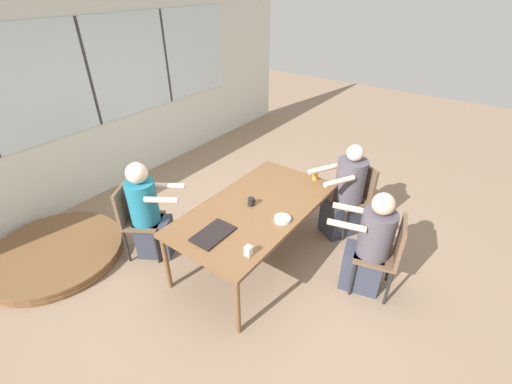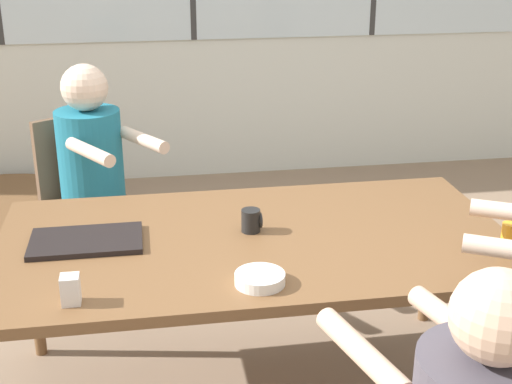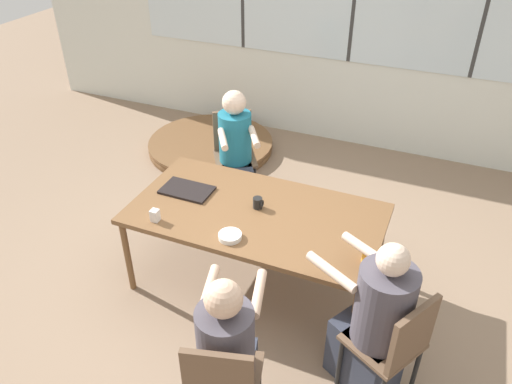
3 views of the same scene
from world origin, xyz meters
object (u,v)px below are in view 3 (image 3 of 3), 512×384
(chair_for_man_teal_shirt, at_px, (222,383))
(coffee_mug, at_px, (258,203))
(folded_table_stack, at_px, (211,145))
(chair_for_man_blue_shirt, at_px, (234,147))
(juice_glass, at_px, (366,256))
(milk_carton_small, at_px, (155,215))
(person_man_blue_shirt, at_px, (236,155))
(person_man_teal_shirt, at_px, (228,359))
(person_woman_green_shirt, at_px, (374,325))
(chair_for_woman_green_shirt, at_px, (396,342))
(bowl_white_shallow, at_px, (230,236))

(chair_for_man_teal_shirt, bearing_deg, coffee_mug, 89.71)
(folded_table_stack, bearing_deg, chair_for_man_blue_shirt, -47.86)
(juice_glass, relative_size, folded_table_stack, 0.06)
(chair_for_man_teal_shirt, relative_size, milk_carton_small, 9.45)
(person_man_blue_shirt, bearing_deg, person_man_teal_shirt, 81.39)
(person_man_blue_shirt, bearing_deg, milk_carton_small, 57.70)
(person_woman_green_shirt, bearing_deg, chair_for_man_blue_shirt, 74.76)
(chair_for_man_teal_shirt, xyz_separation_m, person_woman_green_shirt, (0.69, 0.73, -0.01))
(chair_for_man_blue_shirt, relative_size, person_woman_green_shirt, 0.75)
(chair_for_woman_green_shirt, bearing_deg, chair_for_man_blue_shirt, 75.73)
(juice_glass, height_order, bowl_white_shallow, juice_glass)
(folded_table_stack, bearing_deg, chair_for_woman_green_shirt, -44.69)
(chair_for_man_blue_shirt, relative_size, coffee_mug, 10.15)
(chair_for_man_teal_shirt, bearing_deg, chair_for_woman_green_shirt, 22.89)
(coffee_mug, xyz_separation_m, bowl_white_shallow, (-0.04, -0.41, -0.02))
(chair_for_woman_green_shirt, distance_m, bowl_white_shallow, 1.29)
(person_woman_green_shirt, height_order, person_man_blue_shirt, person_woman_green_shirt)
(chair_for_man_blue_shirt, xyz_separation_m, person_man_blue_shirt, (0.09, -0.14, 0.00))
(chair_for_man_teal_shirt, height_order, coffee_mug, chair_for_man_teal_shirt)
(milk_carton_small, relative_size, bowl_white_shallow, 0.57)
(chair_for_woman_green_shirt, xyz_separation_m, chair_for_man_blue_shirt, (-1.91, 1.81, 0.00))
(milk_carton_small, bearing_deg, person_man_teal_shirt, -38.94)
(chair_for_man_teal_shirt, xyz_separation_m, milk_carton_small, (-0.99, 0.93, 0.23))
(person_woman_green_shirt, distance_m, coffee_mug, 1.25)
(person_woman_green_shirt, bearing_deg, chair_for_woman_green_shirt, -90.00)
(person_man_blue_shirt, bearing_deg, coffee_mug, 91.18)
(chair_for_man_teal_shirt, xyz_separation_m, folded_table_stack, (-1.73, 3.19, -0.47))
(chair_for_man_blue_shirt, xyz_separation_m, bowl_white_shallow, (0.68, -1.51, 0.20))
(folded_table_stack, bearing_deg, juice_glass, -42.94)
(person_man_blue_shirt, bearing_deg, chair_for_man_blue_shirt, -90.00)
(person_woman_green_shirt, distance_m, milk_carton_small, 1.71)
(person_man_teal_shirt, bearing_deg, juice_glass, 43.03)
(coffee_mug, height_order, folded_table_stack, coffee_mug)
(chair_for_woman_green_shirt, xyz_separation_m, milk_carton_small, (-1.83, 0.28, 0.23))
(chair_for_woman_green_shirt, height_order, person_woman_green_shirt, person_woman_green_shirt)
(chair_for_man_teal_shirt, bearing_deg, chair_for_man_blue_shirt, 98.62)
(chair_for_man_blue_shirt, bearing_deg, person_man_teal_shirt, 81.95)
(person_man_blue_shirt, distance_m, person_man_teal_shirt, 2.36)
(coffee_mug, bearing_deg, juice_glass, -17.92)
(person_man_teal_shirt, bearing_deg, chair_for_man_blue_shirt, 99.19)
(bowl_white_shallow, xyz_separation_m, folded_table_stack, (-1.33, 2.23, -0.67))
(bowl_white_shallow, relative_size, folded_table_stack, 0.11)
(person_woman_green_shirt, xyz_separation_m, juice_glass, (-0.16, 0.35, 0.23))
(chair_for_woman_green_shirt, height_order, chair_for_man_teal_shirt, same)
(bowl_white_shallow, bearing_deg, folded_table_stack, 120.83)
(person_man_teal_shirt, bearing_deg, milk_carton_small, 126.09)
(chair_for_woman_green_shirt, distance_m, milk_carton_small, 1.86)
(person_man_teal_shirt, relative_size, coffee_mug, 13.19)
(bowl_white_shallow, bearing_deg, chair_for_man_teal_shirt, -67.39)
(person_woman_green_shirt, relative_size, bowl_white_shallow, 7.21)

